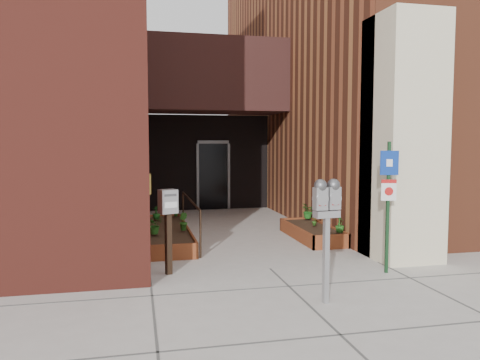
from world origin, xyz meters
TOP-DOWN VIEW (x-y plane):
  - ground at (0.00, 0.00)m, footprint 80.00×80.00m
  - architecture at (-0.18, 6.89)m, footprint 20.00×14.60m
  - planter_left at (-1.55, 2.70)m, footprint 0.90×3.60m
  - planter_right at (1.60, 2.20)m, footprint 0.80×2.20m
  - handrail at (-1.05, 2.65)m, footprint 0.04×3.34m
  - parking_meter at (0.25, -1.78)m, footprint 0.38×0.20m
  - sign_post at (1.79, -0.65)m, footprint 0.29×0.10m
  - payment_dropbox at (-1.70, 0.04)m, footprint 0.33×0.28m
  - shrub_left_a at (-1.85, 1.96)m, footprint 0.46×0.46m
  - shrub_left_b at (-1.25, 2.24)m, footprint 0.26×0.26m
  - shrub_left_c at (-1.74, 3.78)m, footprint 0.26×0.26m
  - shrub_left_d at (-1.25, 4.10)m, footprint 0.22×0.22m
  - shrub_right_a at (1.85, 1.30)m, footprint 0.20×0.20m
  - shrub_right_b at (1.63, 2.13)m, footprint 0.24×0.24m
  - shrub_right_c at (1.85, 3.10)m, footprint 0.33×0.33m

SIDE VIEW (x-z plane):
  - ground at x=0.00m, z-range 0.00..0.00m
  - planter_left at x=-1.55m, z-range -0.02..0.28m
  - planter_right at x=1.60m, z-range -0.02..0.28m
  - shrub_right_b at x=1.63m, z-range 0.30..0.62m
  - shrub_left_c at x=-1.74m, z-range 0.30..0.63m
  - shrub_right_a at x=1.85m, z-range 0.30..0.63m
  - shrub_left_b at x=-1.25m, z-range 0.30..0.67m
  - shrub_right_c at x=1.85m, z-range 0.30..0.67m
  - shrub_left_a at x=-1.85m, z-range 0.30..0.67m
  - shrub_left_d at x=-1.25m, z-range 0.30..0.67m
  - handrail at x=-1.05m, z-range 0.30..1.20m
  - payment_dropbox at x=-1.70m, z-range 0.31..1.69m
  - parking_meter at x=0.25m, z-range 0.45..2.11m
  - sign_post at x=1.79m, z-range 0.25..2.39m
  - architecture at x=-0.18m, z-range -0.02..9.98m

